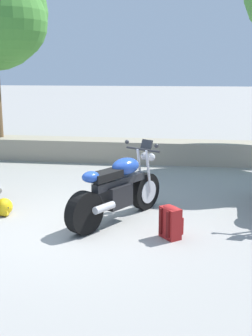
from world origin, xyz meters
name	(u,v)px	position (x,y,z in m)	size (l,w,h in m)	color
ground_plane	(61,226)	(0.00, 0.00, 0.00)	(120.00, 120.00, 0.00)	gray
stone_wall	(115,150)	(0.00, 4.80, 0.28)	(36.00, 0.80, 0.55)	gray
motorcycle_blue_centre	(119,190)	(0.81, 0.40, 0.49)	(1.23, 1.85, 1.18)	black
rider_backpack	(171,221)	(1.65, -0.22, 0.24)	(0.35, 0.35, 0.47)	#A31E1E
rider_helmet	(4,207)	(-1.05, 0.34, 0.14)	(0.28, 0.28, 0.28)	yellow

